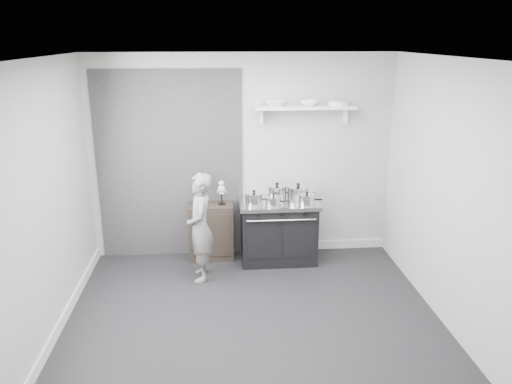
% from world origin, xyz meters
% --- Properties ---
extents(ground, '(4.00, 4.00, 0.00)m').
position_xyz_m(ground, '(0.00, 0.00, 0.00)').
color(ground, black).
rests_on(ground, ground).
extents(room_shell, '(4.02, 3.62, 2.71)m').
position_xyz_m(room_shell, '(-0.09, 0.15, 1.64)').
color(room_shell, '#A5A5A3').
rests_on(room_shell, ground).
extents(wall_shelf, '(1.30, 0.26, 0.24)m').
position_xyz_m(wall_shelf, '(0.80, 1.68, 2.01)').
color(wall_shelf, silver).
rests_on(wall_shelf, room_shell).
extents(stove, '(1.03, 0.65, 0.83)m').
position_xyz_m(stove, '(0.46, 1.48, 0.42)').
color(stove, black).
rests_on(stove, ground).
extents(side_cabinet, '(0.59, 0.34, 0.76)m').
position_xyz_m(side_cabinet, '(-0.43, 1.61, 0.38)').
color(side_cabinet, black).
rests_on(side_cabinet, ground).
extents(child, '(0.34, 0.50, 1.34)m').
position_xyz_m(child, '(-0.56, 1.02, 0.67)').
color(child, slate).
rests_on(child, ground).
extents(pot_front_left, '(0.31, 0.22, 0.20)m').
position_xyz_m(pot_front_left, '(0.12, 1.36, 0.91)').
color(pot_front_left, silver).
rests_on(pot_front_left, stove).
extents(pot_back_left, '(0.34, 0.25, 0.23)m').
position_xyz_m(pot_back_left, '(0.44, 1.59, 0.92)').
color(pot_back_left, silver).
rests_on(pot_back_left, stove).
extents(pot_back_right, '(0.37, 0.28, 0.22)m').
position_xyz_m(pot_back_right, '(0.72, 1.56, 0.92)').
color(pot_back_right, silver).
rests_on(pot_back_right, stove).
extents(pot_front_right, '(0.31, 0.22, 0.18)m').
position_xyz_m(pot_front_right, '(0.80, 1.31, 0.90)').
color(pot_front_right, silver).
rests_on(pot_front_right, stove).
extents(pot_front_center, '(0.29, 0.21, 0.15)m').
position_xyz_m(pot_front_center, '(0.37, 1.33, 0.89)').
color(pot_front_center, silver).
rests_on(pot_front_center, stove).
extents(skeleton_full, '(0.14, 0.09, 0.51)m').
position_xyz_m(skeleton_full, '(-0.56, 1.61, 1.02)').
color(skeleton_full, beige).
rests_on(skeleton_full, side_cabinet).
extents(skeleton_torso, '(0.10, 0.07, 0.37)m').
position_xyz_m(skeleton_torso, '(-0.28, 1.61, 0.95)').
color(skeleton_torso, beige).
rests_on(skeleton_torso, side_cabinet).
extents(bowl_large, '(0.27, 0.27, 0.07)m').
position_xyz_m(bowl_large, '(0.41, 1.67, 2.07)').
color(bowl_large, white).
rests_on(bowl_large, wall_shelf).
extents(bowl_small, '(0.24, 0.24, 0.07)m').
position_xyz_m(bowl_small, '(0.85, 1.67, 2.08)').
color(bowl_small, white).
rests_on(bowl_small, wall_shelf).
extents(plate_stack, '(0.27, 0.27, 0.06)m').
position_xyz_m(plate_stack, '(1.23, 1.67, 2.07)').
color(plate_stack, white).
rests_on(plate_stack, wall_shelf).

